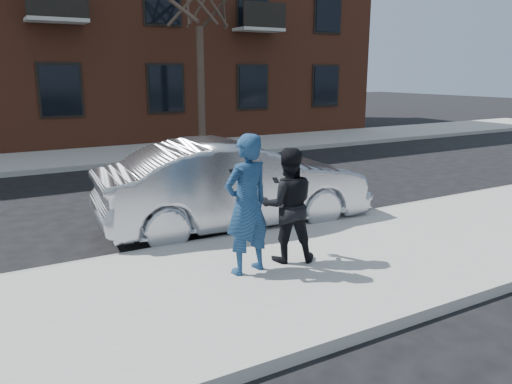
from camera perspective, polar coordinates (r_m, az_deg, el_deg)
ground at (r=6.83m, az=-3.62°, el=-10.82°), size 100.00×100.00×0.00m
near_sidewalk at (r=6.59m, az=-2.66°, el=-11.02°), size 50.00×3.50×0.15m
near_curb at (r=8.12m, az=-8.48°, el=-6.31°), size 50.00×0.10×0.15m
far_sidewalk at (r=17.29m, az=-20.29°, el=3.60°), size 50.00×3.50×0.15m
far_curb at (r=15.54m, az=-19.16°, el=2.65°), size 50.00×0.10×0.15m
silver_sedan at (r=9.11m, az=-2.43°, el=0.86°), size 5.06×2.10×1.63m
man_hoodie at (r=6.62m, az=-1.06°, el=-1.45°), size 0.76×0.57×1.90m
man_peacoat at (r=7.10m, az=3.64°, el=-1.51°), size 0.98×0.89×1.65m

